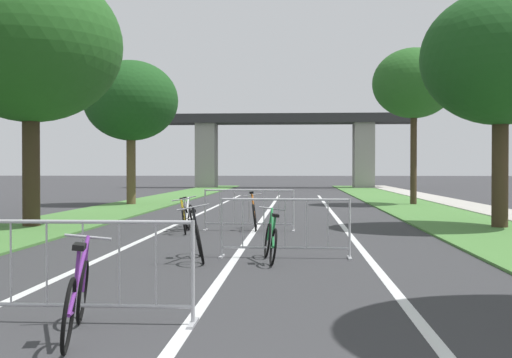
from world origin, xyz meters
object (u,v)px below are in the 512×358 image
at_px(tree_left_pine_far, 30,45).
at_px(bicycle_white_3, 189,216).
at_px(crowd_barrier_third, 249,210).
at_px(bicycle_purple_0, 77,298).
at_px(tree_right_oak_near, 501,58).
at_px(bicycle_yellow_1, 184,218).
at_px(bicycle_orange_5, 254,215).
at_px(crowd_barrier_second, 285,228).
at_px(bicycle_black_4, 198,238).
at_px(crowd_barrier_nearest, 83,272).
at_px(tree_right_maple_mid, 414,84).
at_px(bicycle_green_2, 271,241).
at_px(tree_left_cypress_far, 131,101).

bearing_deg(tree_left_pine_far, bicycle_white_3, 0.82).
bearing_deg(crowd_barrier_third, bicycle_purple_0, -94.45).
bearing_deg(tree_left_pine_far, tree_right_oak_near, 2.22).
distance_m(bicycle_yellow_1, bicycle_orange_5, 1.91).
relative_size(tree_left_pine_far, crowd_barrier_second, 2.99).
height_order(tree_left_pine_far, bicycle_black_4, tree_left_pine_far).
bearing_deg(bicycle_purple_0, crowd_barrier_nearest, 90.57).
bearing_deg(bicycle_purple_0, crowd_barrier_second, 59.08).
distance_m(tree_right_oak_near, tree_right_maple_mid, 11.15).
bearing_deg(bicycle_white_3, bicycle_orange_5, -8.43).
distance_m(bicycle_white_3, bicycle_orange_5, 1.75).
distance_m(bicycle_purple_0, bicycle_white_3, 11.06).
distance_m(crowd_barrier_nearest, crowd_barrier_second, 5.33).
relative_size(tree_right_maple_mid, crowd_barrier_nearest, 2.94).
xyz_separation_m(bicycle_green_2, bicycle_black_4, (-1.25, 0.10, 0.02)).
distance_m(bicycle_purple_0, bicycle_orange_5, 10.87).
height_order(crowd_barrier_nearest, bicycle_white_3, crowd_barrier_nearest).
height_order(crowd_barrier_third, bicycle_black_4, crowd_barrier_third).
bearing_deg(crowd_barrier_nearest, bicycle_purple_0, -76.79).
relative_size(crowd_barrier_third, bicycle_yellow_1, 1.35).
xyz_separation_m(bicycle_black_4, bicycle_orange_5, (0.59, 5.69, 0.01)).
distance_m(tree_right_oak_near, crowd_barrier_third, 7.67).
distance_m(tree_left_pine_far, crowd_barrier_second, 9.78).
relative_size(bicycle_yellow_1, bicycle_green_2, 1.06).
xyz_separation_m(tree_right_oak_near, bicycle_white_3, (-8.14, -0.42, -4.11)).
bearing_deg(tree_left_cypress_far, bicycle_black_4, -71.74).
xyz_separation_m(crowd_barrier_nearest, bicycle_white_3, (-0.67, 10.46, -0.18)).
bearing_deg(tree_left_cypress_far, tree_right_oak_near, -39.75).
relative_size(crowd_barrier_second, bicycle_orange_5, 1.35).
relative_size(tree_left_pine_far, tree_right_oak_near, 1.11).
distance_m(crowd_barrier_second, bicycle_yellow_1, 5.09).
bearing_deg(bicycle_green_2, crowd_barrier_second, 56.14).
relative_size(bicycle_purple_0, bicycle_orange_5, 1.00).
height_order(tree_left_cypress_far, bicycle_white_3, tree_left_cypress_far).
xyz_separation_m(tree_left_pine_far, crowd_barrier_third, (5.86, -0.49, -4.33)).
bearing_deg(bicycle_purple_0, bicycle_white_3, 81.55).
bearing_deg(crowd_barrier_second, crowd_barrier_nearest, -111.56).
bearing_deg(bicycle_green_2, bicycle_purple_0, -115.34).
bearing_deg(tree_left_pine_far, bicycle_black_4, -47.25).
bearing_deg(tree_right_oak_near, bicycle_orange_5, -174.49).
xyz_separation_m(crowd_barrier_third, bicycle_orange_5, (0.11, 0.36, -0.14)).
xyz_separation_m(tree_right_oak_near, bicycle_green_2, (-5.74, -6.41, -4.10)).
relative_size(tree_right_oak_near, bicycle_black_4, 3.64).
xyz_separation_m(tree_right_maple_mid, bicycle_green_2, (-5.47, -17.53, -4.91)).
relative_size(tree_right_oak_near, bicycle_yellow_1, 3.61).
relative_size(tree_left_cypress_far, bicycle_yellow_1, 3.63).
relative_size(tree_left_cypress_far, bicycle_white_3, 3.74).
height_order(crowd_barrier_third, bicycle_purple_0, crowd_barrier_third).
relative_size(crowd_barrier_second, crowd_barrier_third, 1.00).
bearing_deg(bicycle_yellow_1, bicycle_orange_5, -160.55).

